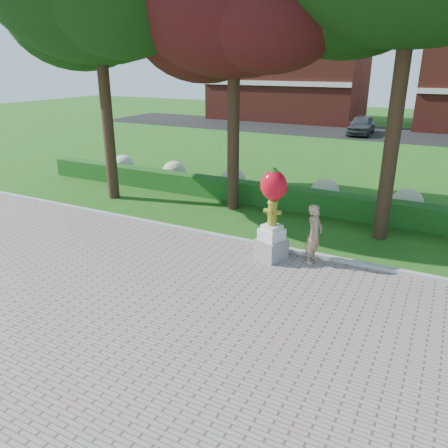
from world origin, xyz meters
name	(u,v)px	position (x,y,z in m)	size (l,w,h in m)	color
ground	(197,286)	(0.00, 0.00, 0.00)	(100.00, 100.00, 0.00)	#235615
walkway	(80,383)	(0.00, -4.00, 0.02)	(40.00, 14.00, 0.04)	gray
curb	(248,242)	(0.00, 3.00, 0.07)	(40.00, 0.18, 0.15)	#ADADA5
lawn_hedge	(292,198)	(0.00, 7.00, 0.40)	(24.00, 0.70, 0.80)	#154C17
hydrangea_row	(314,190)	(0.57, 8.00, 0.55)	(20.10, 1.10, 0.99)	#AEAF85
street	(381,134)	(0.00, 28.00, 0.01)	(50.00, 8.00, 0.02)	black
building_left	(288,82)	(-10.00, 34.00, 3.50)	(14.00, 8.00, 7.00)	maroon
hydrant_sculpture	(273,212)	(1.04, 2.32, 1.43)	(0.92, 0.92, 2.62)	gray
woman	(314,234)	(2.16, 2.60, 0.88)	(0.61, 0.40, 1.67)	tan
parked_car	(361,125)	(-1.35, 26.85, 0.75)	(1.72, 4.28, 1.46)	#3A3D41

